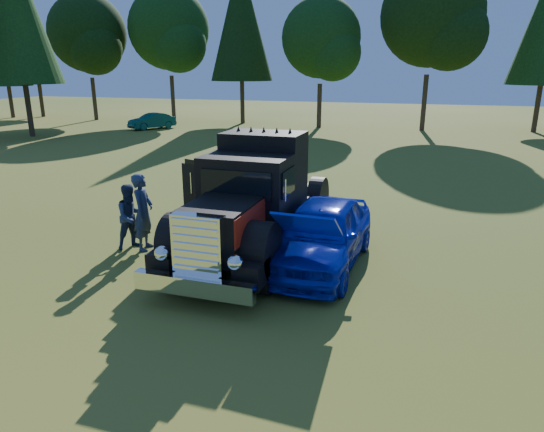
{
  "coord_description": "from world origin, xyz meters",
  "views": [
    {
      "loc": [
        4.68,
        -9.36,
        4.57
      ],
      "look_at": [
        1.33,
        0.92,
        1.27
      ],
      "focal_mm": 32.0,
      "sensor_mm": 36.0,
      "label": 1
    }
  ],
  "objects_px": {
    "hotrod_coupe": "(322,234)",
    "spectator_near": "(143,212)",
    "distant_teal_car": "(152,121)",
    "spectator_far": "(131,217)",
    "diamond_t_truck": "(253,205)"
  },
  "relations": [
    {
      "from": "hotrod_coupe",
      "to": "spectator_near",
      "type": "relative_size",
      "value": 2.34
    },
    {
      "from": "hotrod_coupe",
      "to": "spectator_near",
      "type": "distance_m",
      "value": 4.66
    },
    {
      "from": "distant_teal_car",
      "to": "hotrod_coupe",
      "type": "bearing_deg",
      "value": -21.23
    },
    {
      "from": "spectator_near",
      "to": "spectator_far",
      "type": "bearing_deg",
      "value": 82.87
    },
    {
      "from": "hotrod_coupe",
      "to": "distant_teal_car",
      "type": "xyz_separation_m",
      "value": [
        -18.69,
        23.02,
        -0.19
      ]
    },
    {
      "from": "spectator_far",
      "to": "distant_teal_car",
      "type": "bearing_deg",
      "value": 62.13
    },
    {
      "from": "spectator_near",
      "to": "distant_teal_car",
      "type": "bearing_deg",
      "value": 19.68
    },
    {
      "from": "spectator_near",
      "to": "distant_teal_car",
      "type": "distance_m",
      "value": 27.28
    },
    {
      "from": "spectator_near",
      "to": "distant_teal_car",
      "type": "height_order",
      "value": "spectator_near"
    },
    {
      "from": "spectator_near",
      "to": "spectator_far",
      "type": "xyz_separation_m",
      "value": [
        -0.35,
        -0.03,
        -0.15
      ]
    },
    {
      "from": "spectator_far",
      "to": "distant_teal_car",
      "type": "height_order",
      "value": "spectator_far"
    },
    {
      "from": "distant_teal_car",
      "to": "spectator_far",
      "type": "bearing_deg",
      "value": -29.97
    },
    {
      "from": "diamond_t_truck",
      "to": "spectator_near",
      "type": "distance_m",
      "value": 2.88
    },
    {
      "from": "spectator_near",
      "to": "diamond_t_truck",
      "type": "bearing_deg",
      "value": -89.78
    },
    {
      "from": "spectator_far",
      "to": "distant_teal_car",
      "type": "relative_size",
      "value": 0.47
    }
  ]
}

